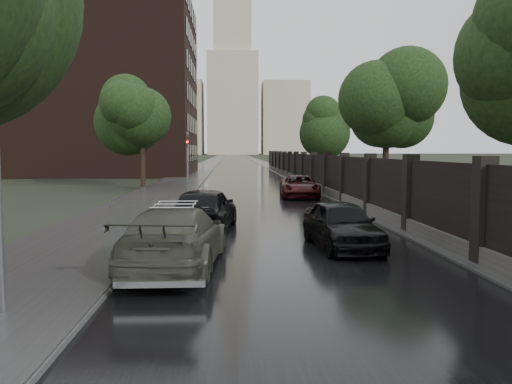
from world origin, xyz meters
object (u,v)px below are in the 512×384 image
(traffic_light, at_px, (188,157))
(tree_right_b, at_px, (387,114))
(volga_sedan, at_px, (176,237))
(car_right_far, at_px, (299,186))
(tree_right_c, at_px, (327,128))
(car_right_near, at_px, (341,224))
(hatchback_left, at_px, (205,209))
(tree_left_far, at_px, (142,117))

(traffic_light, bearing_deg, tree_right_b, -14.24)
(traffic_light, bearing_deg, volga_sedan, -86.05)
(car_right_far, bearing_deg, tree_right_c, 77.36)
(car_right_near, bearing_deg, hatchback_left, 136.49)
(tree_left_far, height_order, tree_right_b, tree_left_far)
(tree_left_far, relative_size, tree_right_b, 1.05)
(tree_left_far, height_order, volga_sedan, tree_left_far)
(tree_right_c, relative_size, volga_sedan, 1.36)
(tree_right_c, distance_m, traffic_light, 19.26)
(tree_right_b, xyz_separation_m, tree_right_c, (0.00, 18.00, 0.00))
(tree_left_far, bearing_deg, hatchback_left, -74.17)
(volga_sedan, distance_m, car_right_near, 5.01)
(volga_sedan, relative_size, car_right_far, 1.07)
(tree_right_c, height_order, hatchback_left, tree_right_c)
(tree_left_far, xyz_separation_m, tree_right_b, (15.50, -8.00, -0.29))
(car_right_far, bearing_deg, tree_left_far, 149.06)
(traffic_light, xyz_separation_m, car_right_near, (5.90, -17.70, -1.70))
(tree_right_c, distance_m, car_right_far, 18.42)
(volga_sedan, relative_size, hatchback_left, 1.12)
(car_right_near, bearing_deg, traffic_light, 103.89)
(tree_right_c, bearing_deg, car_right_near, -100.23)
(tree_left_far, relative_size, volga_sedan, 1.44)
(car_right_far, bearing_deg, traffic_light, 165.56)
(hatchback_left, bearing_deg, tree_right_b, -123.50)
(tree_left_far, distance_m, tree_right_b, 17.45)
(tree_left_far, xyz_separation_m, car_right_far, (10.53, -7.21, -4.57))
(traffic_light, relative_size, car_right_far, 0.83)
(tree_left_far, height_order, traffic_light, tree_left_far)
(volga_sedan, bearing_deg, tree_left_far, -73.57)
(tree_right_c, bearing_deg, tree_right_b, -90.00)
(tree_right_b, xyz_separation_m, hatchback_left, (-10.00, -11.39, -4.16))
(tree_left_far, bearing_deg, tree_right_c, 32.83)
(tree_right_c, relative_size, car_right_far, 1.46)
(tree_right_b, bearing_deg, traffic_light, 165.76)
(tree_right_b, distance_m, volga_sedan, 20.25)
(tree_left_far, relative_size, car_right_far, 1.54)
(hatchback_left, bearing_deg, volga_sedan, 93.31)
(hatchback_left, height_order, car_right_near, hatchback_left)
(car_right_near, xyz_separation_m, car_right_far, (0.93, 15.49, -0.03))
(tree_left_far, distance_m, volga_sedan, 25.75)
(volga_sedan, bearing_deg, traffic_light, -81.15)
(hatchback_left, xyz_separation_m, car_right_near, (4.10, -3.32, -0.09))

